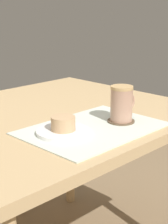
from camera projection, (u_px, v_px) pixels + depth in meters
dining_table at (50, 133)px, 1.43m from camera, size 1.04×0.89×0.72m
placemat at (93, 128)px, 1.23m from camera, size 0.46×0.32×0.00m
pastry_plate at (63, 132)px, 1.17m from camera, size 0.17×0.17×0.01m
pastry at (63, 123)px, 1.17m from camera, size 0.08×0.08×0.04m
coffee_coaster at (121, 121)px, 1.29m from camera, size 0.09×0.09×0.00m
coffee_mug at (122, 103)px, 1.27m from camera, size 0.11×0.08×0.12m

